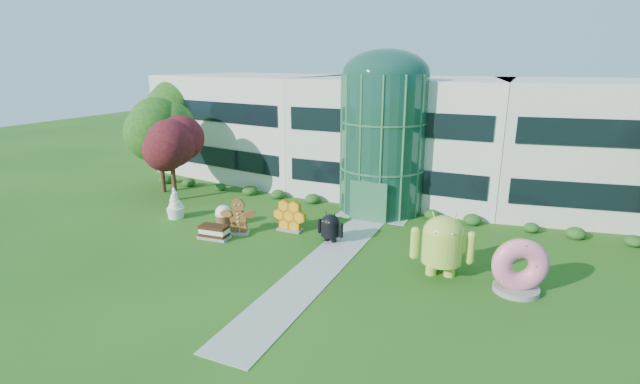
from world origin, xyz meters
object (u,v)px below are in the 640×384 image
at_px(android_black, 330,226).
at_px(donut, 519,265).
at_px(android_green, 442,241).
at_px(gingerbread, 238,216).

distance_m(android_black, donut, 10.78).
xyz_separation_m(android_green, donut, (3.64, -0.31, -0.49)).
height_order(android_green, gingerbread, android_green).
height_order(android_black, gingerbread, gingerbread).
distance_m(android_green, donut, 3.68).
relative_size(android_black, donut, 0.74).
height_order(android_black, donut, donut).
bearing_deg(android_black, donut, -3.99).
bearing_deg(android_green, gingerbread, 166.09).
relative_size(android_black, gingerbread, 0.80).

